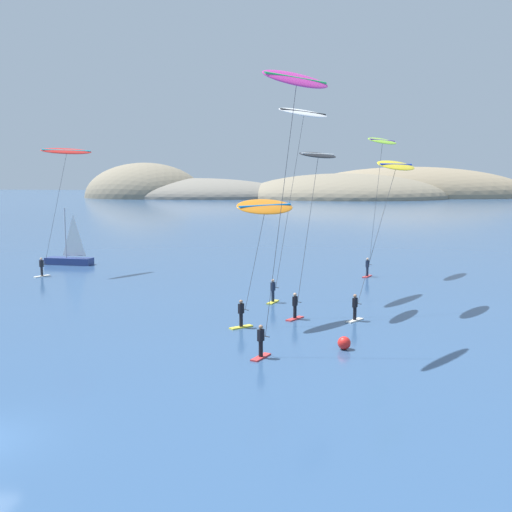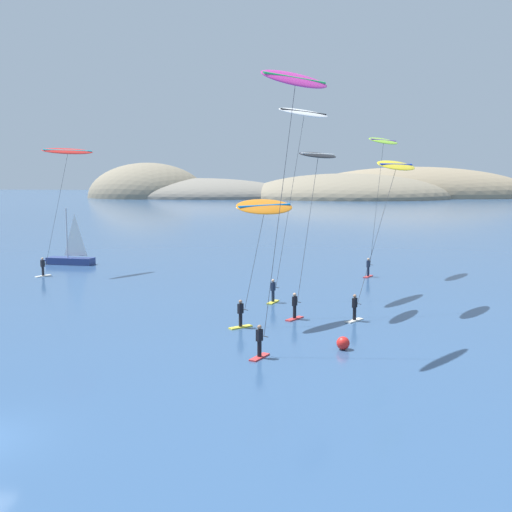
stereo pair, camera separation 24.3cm
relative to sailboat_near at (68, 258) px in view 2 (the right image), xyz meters
The scene contains 10 objects.
headland_island 173.40m from the sailboat_near, 83.27° to the left, with size 163.77×58.64×25.07m.
sailboat_near is the anchor object (origin of this frame).
kitesurfer_orange 32.50m from the sailboat_near, 46.47° to the right, with size 4.17×4.63×7.72m.
kitesurfer_white 30.37m from the sailboat_near, 30.37° to the right, with size 4.68×6.90×14.02m.
kitesurfer_magenta 39.42m from the sailboat_near, 50.20° to the right, with size 4.13×5.45×14.48m.
kitesurfer_yellow 36.28m from the sailboat_near, 30.83° to the right, with size 5.41×7.71×10.16m.
kitesurfer_lime 32.79m from the sailboat_near, ahead, with size 3.91×5.41×12.45m.
kitesurfer_black 33.13m from the sailboat_near, 38.11° to the right, with size 3.56×5.79×10.68m.
kitesurfer_red 11.10m from the sailboat_near, 66.19° to the right, with size 4.21×5.93×11.53m.
marker_buoy 39.35m from the sailboat_near, 47.17° to the right, with size 0.70×0.70×0.70m, color red.
Camera 2 is at (12.13, -20.09, 9.34)m, focal length 45.00 mm.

